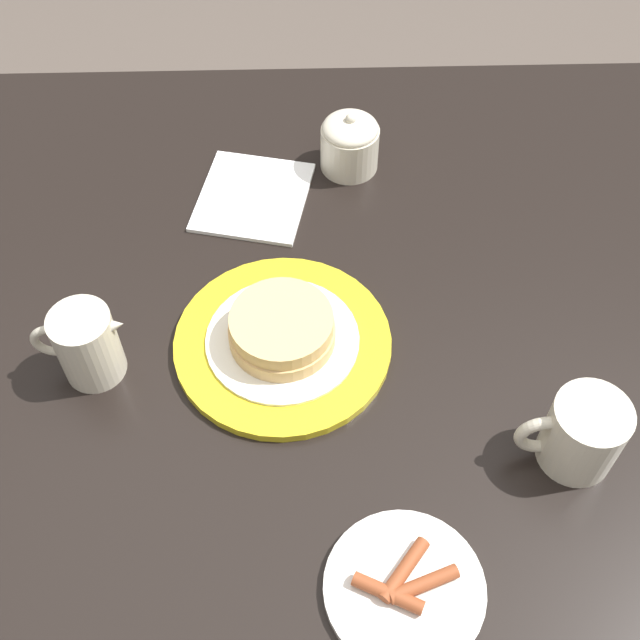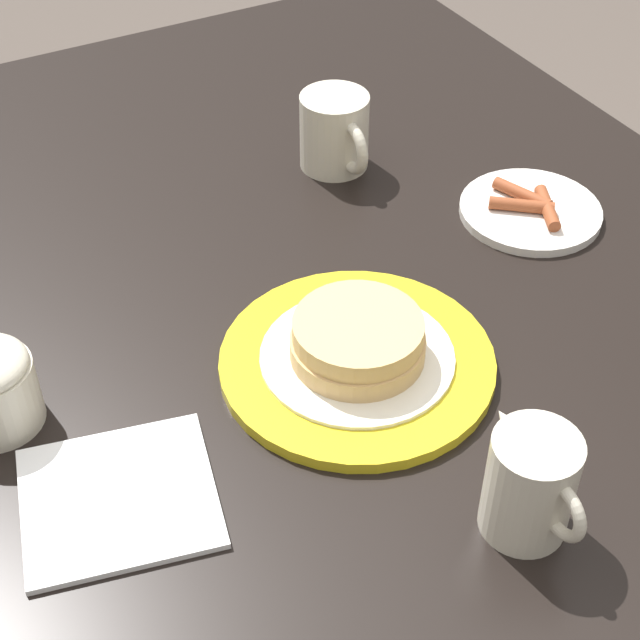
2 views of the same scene
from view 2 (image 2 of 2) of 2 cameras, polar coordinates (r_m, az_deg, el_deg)
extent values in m
cube|color=black|center=(0.89, 2.97, -5.23)|extent=(1.58, 1.04, 0.03)
cube|color=black|center=(1.79, 3.23, 6.66)|extent=(0.07, 0.07, 0.73)
cylinder|color=gold|center=(0.90, 2.17, -2.48)|extent=(0.25, 0.25, 0.01)
cylinder|color=white|center=(0.89, 2.18, -2.11)|extent=(0.18, 0.18, 0.00)
cylinder|color=tan|center=(0.88, 2.20, -1.55)|extent=(0.12, 0.12, 0.02)
cylinder|color=tan|center=(0.87, 2.23, -0.60)|extent=(0.12, 0.12, 0.02)
cylinder|color=silver|center=(1.11, 12.13, 6.22)|extent=(0.16, 0.16, 0.01)
cylinder|color=brown|center=(1.11, 11.68, 7.18)|extent=(0.07, 0.04, 0.01)
cylinder|color=brown|center=(1.09, 13.09, 6.37)|extent=(0.07, 0.04, 0.01)
cylinder|color=brown|center=(1.09, 11.64, 6.54)|extent=(0.05, 0.06, 0.01)
cylinder|color=beige|center=(1.15, 0.83, 10.92)|extent=(0.08, 0.08, 0.09)
torus|color=beige|center=(1.12, 1.84, 10.00)|extent=(0.06, 0.01, 0.06)
cylinder|color=brown|center=(1.13, 0.85, 12.55)|extent=(0.07, 0.07, 0.00)
cylinder|color=beige|center=(0.77, 12.10, -9.37)|extent=(0.07, 0.07, 0.09)
cone|color=beige|center=(0.75, 11.03, -6.19)|extent=(0.04, 0.03, 0.04)
torus|color=beige|center=(0.74, 13.84, -10.67)|extent=(0.05, 0.01, 0.05)
cube|color=white|center=(0.81, -11.62, -10.11)|extent=(0.17, 0.18, 0.01)
camera|label=1|loc=(1.06, 39.34, 42.89)|focal=45.00mm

